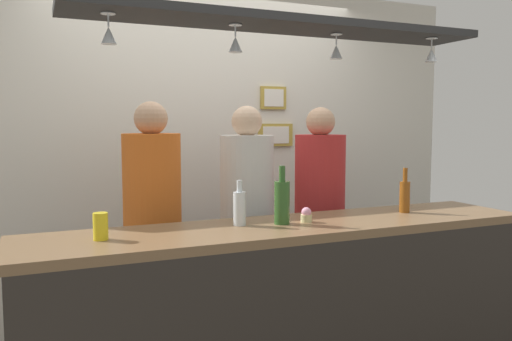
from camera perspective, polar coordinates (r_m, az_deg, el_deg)
name	(u,v)px	position (r m, az deg, el deg)	size (l,w,h in m)	color
back_wall	(205,155)	(3.96, -5.72, 1.74)	(4.40, 0.06, 2.60)	silver
bar_counter	(304,296)	(2.61, 5.40, -13.75)	(2.70, 0.55, 1.03)	brown
overhead_glass_rack	(287,24)	(2.70, 3.49, 15.90)	(2.20, 0.36, 0.04)	black
hanging_wineglass_far_left	(109,34)	(2.40, -16.05, 14.34)	(0.07, 0.07, 0.13)	silver
hanging_wineglass_left	(235,43)	(2.57, -2.31, 13.92)	(0.07, 0.07, 0.13)	silver
hanging_wineglass_center_left	(336,51)	(2.86, 8.90, 12.98)	(0.07, 0.07, 0.13)	silver
hanging_wineglass_center	(431,54)	(3.12, 18.90, 12.11)	(0.07, 0.07, 0.13)	silver
person_left_orange_shirt	(153,214)	(3.10, -11.42, -4.78)	(0.34, 0.34, 1.67)	#2D334C
person_middle_white_patterned_shirt	(247,209)	(3.28, -1.01, -4.34)	(0.34, 0.34, 1.65)	#2D334C
person_right_red_shirt	(320,204)	(3.51, 7.08, -3.76)	(0.34, 0.34, 1.65)	#2D334C
bottle_soda_clear	(240,207)	(2.60, -1.84, -4.11)	(0.06, 0.06, 0.23)	silver
bottle_beer_amber_tall	(405,195)	(3.09, 16.19, -2.66)	(0.06, 0.06, 0.26)	brown
bottle_champagne_green	(282,201)	(2.64, 2.91, -3.41)	(0.08, 0.08, 0.30)	#2D5623
drink_can	(101,226)	(2.38, -16.89, -5.96)	(0.07, 0.07, 0.12)	yellow
cupcake	(306,215)	(2.71, 5.61, -4.97)	(0.06, 0.06, 0.08)	beige
picture_frame_lower_pair	(276,135)	(4.13, 2.18, 3.97)	(0.30, 0.02, 0.18)	#B29338
picture_frame_upper_small	(273,98)	(4.12, 1.95, 8.07)	(0.22, 0.02, 0.18)	#B29338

